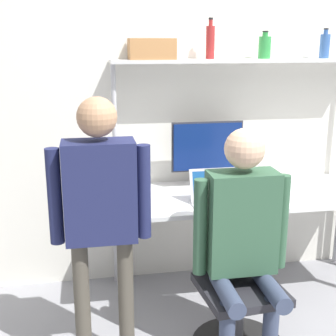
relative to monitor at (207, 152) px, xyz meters
name	(u,v)px	position (x,y,z in m)	size (l,w,h in m)	color
ground_plane	(262,318)	(0.26, -0.57, -1.05)	(12.00, 12.00, 0.00)	gray
wall_back	(233,105)	(0.26, 0.21, 0.30)	(8.00, 0.06, 2.70)	silver
desk	(247,202)	(0.26, -0.18, -0.34)	(1.98, 0.73, 0.77)	white
shelf_unit	(240,95)	(0.26, 0.06, 0.40)	(1.88, 0.22, 1.70)	silver
monitor	(207,152)	(0.00, 0.00, 0.00)	(0.53, 0.23, 0.49)	#333338
laptop	(215,194)	(-0.04, -0.36, -0.21)	(0.32, 0.23, 0.23)	#BCBCC1
cell_phone	(255,200)	(0.25, -0.35, -0.27)	(0.07, 0.15, 0.01)	silver
office_chair	(236,309)	(-0.02, -0.84, -0.77)	(0.56, 0.56, 0.90)	black
person_seated	(243,229)	(-0.02, -0.89, -0.24)	(0.56, 0.47, 1.37)	#38425B
person_standing	(100,203)	(-0.81, -0.82, -0.06)	(0.55, 0.21, 1.56)	#4C473D
bottle_green	(265,47)	(0.42, 0.06, 0.74)	(0.09, 0.09, 0.19)	#2D8C3F
bottle_red	(210,42)	(0.02, 0.06, 0.78)	(0.06, 0.06, 0.28)	maroon
bottle_blue	(325,46)	(0.89, 0.06, 0.75)	(0.07, 0.07, 0.21)	#335999
storage_box	(152,49)	(-0.39, 0.06, 0.73)	(0.32, 0.20, 0.14)	#B27A47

